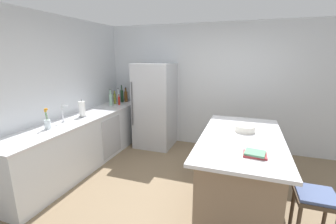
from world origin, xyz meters
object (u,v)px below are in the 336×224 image
hot_sauce_bottle (119,101)px  cookbook_stack (255,154)px  bar_stool (315,205)px  wine_bottle (122,96)px  soda_bottle (118,97)px  olive_oil_bottle (115,98)px  sink_faucet (63,113)px  whiskey_bottle (126,96)px  paper_towel_roll (82,109)px  mixing_bowl (245,128)px  gin_bottle (111,99)px  refrigerator (155,106)px  kitchen_island (239,168)px  flower_vase (47,123)px

hot_sauce_bottle → cookbook_stack: bearing=-33.9°
bar_stool → wine_bottle: wine_bottle is taller
soda_bottle → olive_oil_bottle: bearing=-113.3°
soda_bottle → cookbook_stack: 3.51m
sink_faucet → bar_stool: bearing=-8.4°
whiskey_bottle → cookbook_stack: (2.78, -2.21, -0.10)m
bar_stool → cookbook_stack: cookbook_stack is taller
paper_towel_roll → hot_sauce_bottle: 1.09m
paper_towel_roll → mixing_bowl: bearing=0.9°
whiskey_bottle → gin_bottle: gin_bottle is taller
olive_oil_bottle → hot_sauce_bottle: olive_oil_bottle is taller
refrigerator → gin_bottle: 0.97m
sink_faucet → soda_bottle: (0.01, 1.66, -0.03)m
refrigerator → bar_stool: 3.37m
paper_towel_roll → gin_bottle: gin_bottle is taller
bar_stool → gin_bottle: gin_bottle is taller
wine_bottle → soda_bottle: 0.11m
whiskey_bottle → mixing_bowl: 3.02m
hot_sauce_bottle → gin_bottle: bearing=-144.2°
soda_bottle → wine_bottle: bearing=74.5°
soda_bottle → mixing_bowl: 3.01m
paper_towel_roll → mixing_bowl: (2.72, 0.04, -0.07)m
kitchen_island → refrigerator: refrigerator is taller
sink_faucet → mixing_bowl: (2.76, 0.43, -0.10)m
cookbook_stack → mixing_bowl: mixing_bowl is taller
sink_faucet → soda_bottle: size_ratio=0.89×
whiskey_bottle → olive_oil_bottle: whiskey_bottle is taller
wine_bottle → cookbook_stack: wine_bottle is taller
olive_oil_bottle → mixing_bowl: (2.79, -1.13, -0.06)m
kitchen_island → soda_bottle: bearing=151.9°
sink_faucet → flower_vase: (0.03, -0.35, -0.06)m
paper_towel_roll → soda_bottle: 1.26m
wine_bottle → cookbook_stack: 3.54m
soda_bottle → sink_faucet: bearing=-90.4°
whiskey_bottle → bar_stool: bearing=-35.1°
refrigerator → hot_sauce_bottle: bearing=-165.7°
kitchen_island → olive_oil_bottle: 3.12m
soda_bottle → olive_oil_bottle: 0.10m
kitchen_island → whiskey_bottle: size_ratio=6.10×
paper_towel_roll → gin_bottle: 0.98m
bar_stool → sink_faucet: bearing=171.6°
refrigerator → bar_stool: size_ratio=2.64×
gin_bottle → mixing_bowl: bearing=-18.8°
paper_towel_roll → olive_oil_bottle: size_ratio=1.06×
sink_faucet → cookbook_stack: sink_faucet is taller
olive_oil_bottle → cookbook_stack: (2.90, -1.93, -0.09)m
wine_bottle → olive_oil_bottle: wine_bottle is taller
refrigerator → soda_bottle: 0.90m
sink_faucet → cookbook_stack: 2.90m
bar_stool → olive_oil_bottle: olive_oil_bottle is taller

